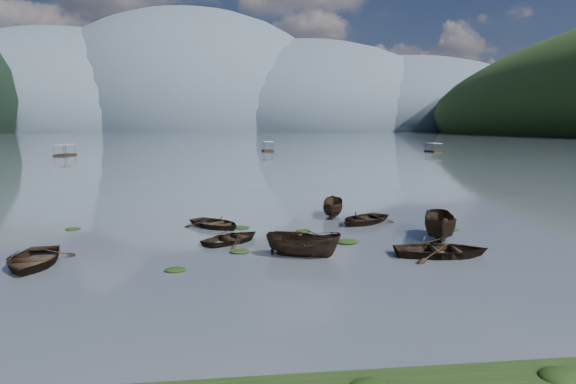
{
  "coord_description": "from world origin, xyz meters",
  "views": [
    {
      "loc": [
        -4.43,
        -23.43,
        6.52
      ],
      "look_at": [
        0.0,
        12.0,
        2.0
      ],
      "focal_mm": 32.0,
      "sensor_mm": 36.0,
      "label": 1
    }
  ],
  "objects": [
    {
      "name": "haze_mtn_b",
      "position": [
        -60.0,
        900.0,
        0.0
      ],
      "size": [
        520.0,
        520.0,
        340.0
      ],
      "primitive_type": "ellipsoid",
      "color": "#475666",
      "rests_on": "ground"
    },
    {
      "name": "haze_mtn_a",
      "position": [
        -260.0,
        900.0,
        0.0
      ],
      "size": [
        520.0,
        520.0,
        280.0
      ],
      "primitive_type": "ellipsoid",
      "color": "#475666",
      "rests_on": "ground"
    },
    {
      "name": "rowboat_7",
      "position": [
        4.94,
        10.21,
        0.0
      ],
      "size": [
        5.57,
        5.45,
        0.94
      ],
      "primitive_type": "imported",
      "rotation": [
        0.0,
        0.0,
        5.43
      ],
      "color": "black",
      "rests_on": "ground"
    },
    {
      "name": "pontoon_left",
      "position": [
        -40.68,
        99.87,
        0.0
      ],
      "size": [
        3.67,
        6.86,
        2.5
      ],
      "primitive_type": null,
      "rotation": [
        0.0,
        0.0,
        -0.15
      ],
      "color": "black",
      "rests_on": "ground"
    },
    {
      "name": "weed_clump_1",
      "position": [
        -3.68,
        2.91,
        0.0
      ],
      "size": [
        1.07,
        0.85,
        0.23
      ],
      "primitive_type": "ellipsoid",
      "color": "black",
      "rests_on": "ground"
    },
    {
      "name": "pontoon_centre",
      "position": [
        7.36,
        114.86,
        0.0
      ],
      "size": [
        2.85,
        6.73,
        2.57
      ],
      "primitive_type": null,
      "rotation": [
        0.0,
        0.0,
        -0.01
      ],
      "color": "black",
      "rests_on": "ground"
    },
    {
      "name": "haze_mtn_d",
      "position": [
        320.0,
        900.0,
        0.0
      ],
      "size": [
        520.0,
        520.0,
        220.0
      ],
      "primitive_type": "ellipsoid",
      "color": "#475666",
      "rests_on": "ground"
    },
    {
      "name": "ground_plane",
      "position": [
        0.0,
        0.0,
        0.0
      ],
      "size": [
        2400.0,
        2400.0,
        0.0
      ],
      "primitive_type": "plane",
      "color": "#49505B"
    },
    {
      "name": "weed_clump_2",
      "position": [
        2.41,
        4.36,
        0.0
      ],
      "size": [
        1.3,
        1.04,
        0.28
      ],
      "primitive_type": "ellipsoid",
      "color": "black",
      "rests_on": "ground"
    },
    {
      "name": "weed_clump_6",
      "position": [
        -3.4,
        9.43,
        0.0
      ],
      "size": [
        1.08,
        0.9,
        0.22
      ],
      "primitive_type": "ellipsoid",
      "color": "black",
      "rests_on": "ground"
    },
    {
      "name": "rowboat_1",
      "position": [
        -3.99,
        5.52,
        0.0
      ],
      "size": [
        4.78,
        4.72,
        0.81
      ],
      "primitive_type": "imported",
      "rotation": [
        0.0,
        0.0,
        2.32
      ],
      "color": "black",
      "rests_on": "ground"
    },
    {
      "name": "pontoon_right",
      "position": [
        50.91,
        107.31,
        0.0
      ],
      "size": [
        2.79,
        5.98,
        2.24
      ],
      "primitive_type": null,
      "rotation": [
        0.0,
        0.0,
        0.06
      ],
      "color": "black",
      "rests_on": "ground"
    },
    {
      "name": "weed_clump_4",
      "position": [
        9.9,
        7.08,
        0.0
      ],
      "size": [
        1.01,
        0.8,
        0.21
      ],
      "primitive_type": "ellipsoid",
      "color": "black",
      "rests_on": "ground"
    },
    {
      "name": "rowboat_0",
      "position": [
        -13.52,
        1.62,
        0.0
      ],
      "size": [
        3.76,
        4.98,
        0.97
      ],
      "primitive_type": "imported",
      "rotation": [
        0.0,
        0.0,
        0.09
      ],
      "color": "black",
      "rests_on": "ground"
    },
    {
      "name": "weed_clump_5",
      "position": [
        -14.12,
        10.29,
        0.0
      ],
      "size": [
        0.94,
        0.76,
        0.2
      ],
      "primitive_type": "ellipsoid",
      "color": "black",
      "rests_on": "ground"
    },
    {
      "name": "rowboat_5",
      "position": [
        8.06,
        4.65,
        0.0
      ],
      "size": [
        3.41,
        5.13,
        1.86
      ],
      "primitive_type": "imported",
      "rotation": [
        0.0,
        0.0,
        -0.37
      ],
      "color": "black",
      "rests_on": "ground"
    },
    {
      "name": "rowboat_6",
      "position": [
        -5.05,
        10.02,
        0.0
      ],
      "size": [
        5.0,
        5.16,
        0.87
      ],
      "primitive_type": "imported",
      "rotation": [
        0.0,
        0.0,
        0.69
      ],
      "color": "black",
      "rests_on": "ground"
    },
    {
      "name": "weed_clump_0",
      "position": [
        -6.71,
        -0.19,
        0.0
      ],
      "size": [
        1.0,
        0.81,
        0.22
      ],
      "primitive_type": "ellipsoid",
      "color": "black",
      "rests_on": "ground"
    },
    {
      "name": "rowboat_2",
      "position": [
        -0.52,
        1.69,
        0.0
      ],
      "size": [
        4.17,
        2.87,
        1.51
      ],
      "primitive_type": "imported",
      "rotation": [
        0.0,
        0.0,
        1.17
      ],
      "color": "black",
      "rests_on": "ground"
    },
    {
      "name": "weed_clump_7",
      "position": [
        11.33,
        10.51,
        0.0
      ],
      "size": [
        0.99,
        0.79,
        0.22
      ],
      "primitive_type": "ellipsoid",
      "color": "black",
      "rests_on": "ground"
    },
    {
      "name": "rowboat_3",
      "position": [
        -0.22,
        4.95,
        0.0
      ],
      "size": [
        4.95,
        5.28,
        0.89
      ],
      "primitive_type": "imported",
      "rotation": [
        0.0,
        0.0,
        3.74
      ],
      "color": "black",
      "rests_on": "ground"
    },
    {
      "name": "weed_clump_3",
      "position": [
        0.45,
        7.78,
        0.0
      ],
      "size": [
        0.98,
        0.82,
        0.22
      ],
      "primitive_type": "ellipsoid",
      "color": "black",
      "rests_on": "ground"
    },
    {
      "name": "rowboat_4",
      "position": [
        6.51,
        0.92,
        0.0
      ],
      "size": [
        5.16,
        3.98,
        0.99
      ],
      "primitive_type": "imported",
      "rotation": [
        0.0,
        0.0,
        1.44
      ],
      "color": "black",
      "rests_on": "ground"
    },
    {
      "name": "haze_mtn_c",
      "position": [
        140.0,
        900.0,
        0.0
      ],
      "size": [
        520.0,
        520.0,
        260.0
      ],
      "primitive_type": "ellipsoid",
      "color": "#475666",
      "rests_on": "ground"
    },
    {
      "name": "rowboat_8",
      "position": [
        3.45,
        13.19,
        0.0
      ],
      "size": [
        2.38,
        4.14,
        1.5
      ],
      "primitive_type": "imported",
      "rotation": [
        0.0,
        0.0,
        2.89
      ],
      "color": "black",
      "rests_on": "ground"
    }
  ]
}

